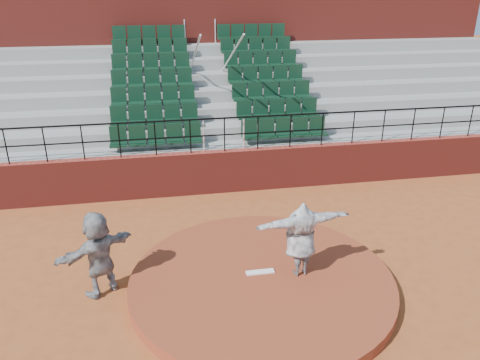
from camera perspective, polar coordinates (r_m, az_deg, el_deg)
name	(u,v)px	position (r m, az deg, el deg)	size (l,w,h in m)	color
ground	(261,287)	(10.11, 2.64, -12.85)	(90.00, 90.00, 0.00)	#9A4B22
pitchers_mound	(262,282)	(10.04, 2.65, -12.27)	(5.50, 5.50, 0.25)	brown
pitching_rubber	(260,272)	(10.08, 2.47, -11.14)	(0.60, 0.15, 0.03)	white
boundary_wall	(225,171)	(14.13, -1.84, 1.09)	(24.00, 0.30, 1.30)	maroon
wall_railing	(224,127)	(13.68, -1.91, 6.46)	(24.04, 0.05, 1.03)	black
seating_deck	(210,115)	(17.32, -3.73, 7.92)	(24.00, 5.97, 4.63)	gray
press_box_facade	(197,43)	(20.80, -5.26, 16.35)	(24.00, 3.00, 7.10)	maroon
pitcher	(301,239)	(9.71, 7.42, -7.12)	(2.02, 0.55, 1.65)	black
fielder	(99,254)	(9.87, -16.86, -8.59)	(1.69, 0.54, 1.82)	black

